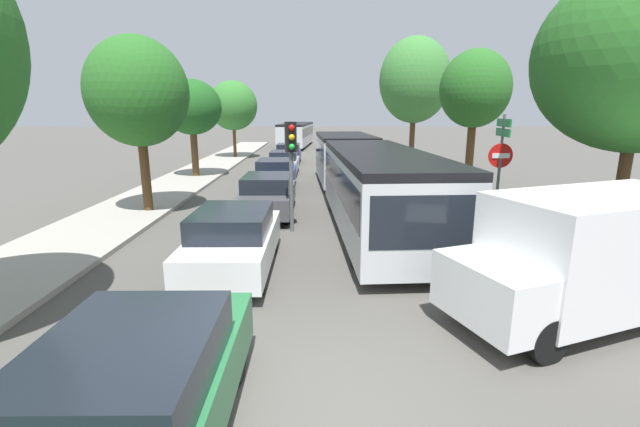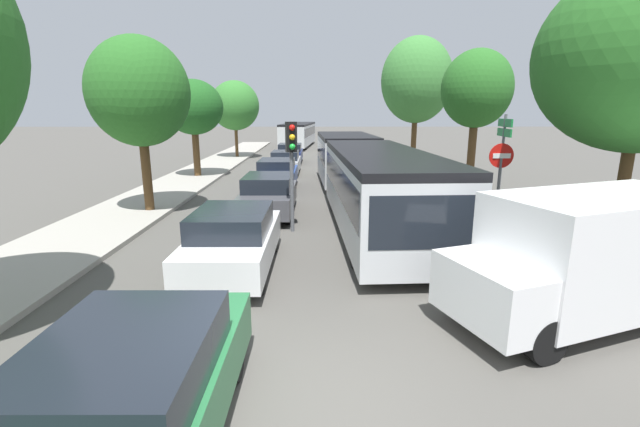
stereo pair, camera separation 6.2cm
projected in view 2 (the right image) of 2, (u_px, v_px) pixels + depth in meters
The scene contains 19 objects.
ground_plane at pixel (308, 414), 5.38m from camera, with size 200.00×200.00×0.00m, color #4F4C47.
kerb_strip_left at pixel (198, 174), 25.32m from camera, with size 3.20×51.18×0.14m, color #9E998E.
articulated_bus at pixel (361, 170), 16.72m from camera, with size 3.37×17.25×2.55m.
city_bus_rear at pixel (298, 133), 45.07m from camera, with size 3.49×11.55×2.45m.
queued_car_green at pixel (132, 396), 4.54m from camera, with size 1.87×4.36×1.51m.
queued_car_white at pixel (234, 240), 10.08m from camera, with size 1.85×4.31×1.49m.
queued_car_graphite at pixel (269, 195), 15.52m from camera, with size 1.82×4.25×1.47m.
queued_car_blue at pixel (277, 174), 20.57m from camera, with size 1.80×4.21×1.46m.
queued_car_silver at pixel (286, 162), 25.77m from camera, with size 1.70×3.96×1.37m.
queued_car_navy at pixel (290, 153), 31.05m from camera, with size 1.74×4.05×1.40m.
white_van at pixel (592, 254), 7.60m from camera, with size 5.36×3.53×2.31m.
traffic_light at pixel (292, 152), 12.95m from camera, with size 0.37×0.39×3.40m.
no_entry_sign at pixel (499, 176), 12.31m from camera, with size 0.70×0.08×2.82m.
direction_sign_post at pixel (503, 144), 15.37m from camera, with size 0.19×1.40×3.60m.
tree_left_mid at pixel (139, 92), 14.95m from camera, with size 3.49×3.49×6.26m.
tree_left_far at pixel (193, 108), 23.40m from camera, with size 3.23×3.23×5.40m.
tree_left_distant at pixel (236, 107), 33.46m from camera, with size 3.77×3.77×6.02m.
tree_right_mid at pixel (476, 91), 19.90m from camera, with size 3.25×3.25×6.51m.
tree_right_far at pixel (416, 82), 28.79m from camera, with size 4.78×4.78×8.57m.
Camera 2 is at (0.11, -4.64, 3.72)m, focal length 24.00 mm.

